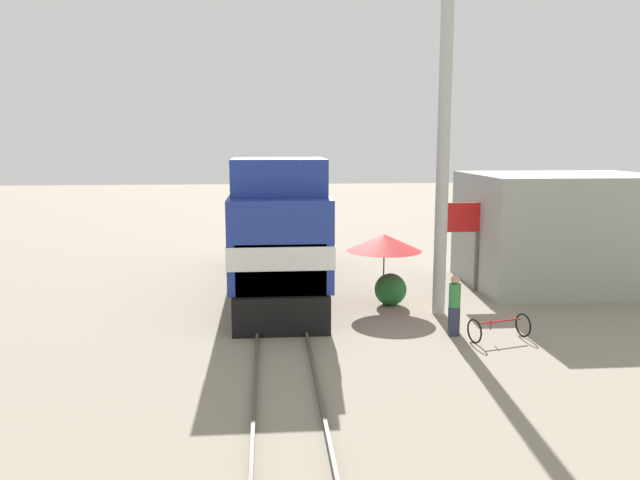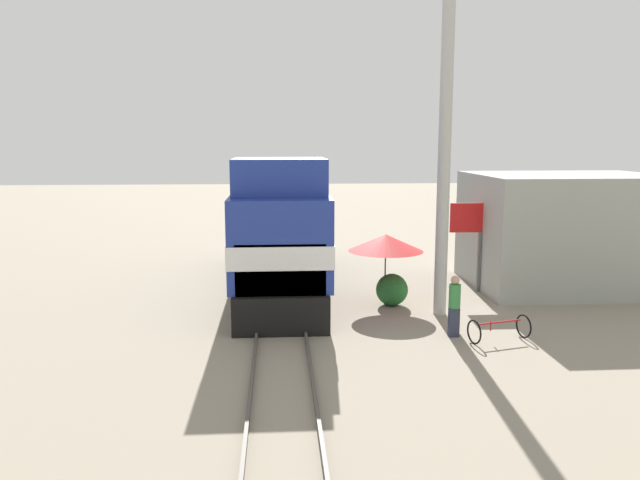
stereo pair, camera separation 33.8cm
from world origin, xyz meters
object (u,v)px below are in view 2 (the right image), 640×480
at_px(person_bystander, 454,303).
at_px(bicycle, 499,329).
at_px(vendor_umbrella, 386,243).
at_px(billboard_sign, 481,224).
at_px(utility_pole, 445,135).
at_px(locomotive, 280,234).

relative_size(person_bystander, bicycle, 0.99).
distance_m(person_bystander, bicycle, 1.43).
distance_m(vendor_umbrella, person_bystander, 4.14).
height_order(billboard_sign, person_bystander, billboard_sign).
height_order(utility_pole, bicycle, utility_pole).
xyz_separation_m(vendor_umbrella, person_bystander, (1.39, -3.71, -1.19)).
bearing_deg(bicycle, vendor_umbrella, -163.84).
distance_m(utility_pole, vendor_umbrella, 4.20).
bearing_deg(vendor_umbrella, bicycle, -58.38).
relative_size(billboard_sign, person_bystander, 1.85).
distance_m(billboard_sign, bicycle, 6.32).
distance_m(locomotive, person_bystander, 8.03).
bearing_deg(vendor_umbrella, utility_pole, -39.86).
bearing_deg(locomotive, billboard_sign, -6.54).
bearing_deg(person_bystander, billboard_sign, 65.23).
relative_size(billboard_sign, bicycle, 1.83).
height_order(locomotive, vendor_umbrella, locomotive).
relative_size(vendor_umbrella, bicycle, 1.41).
bearing_deg(person_bystander, bicycle, -22.01).
bearing_deg(locomotive, bicycle, -46.85).
distance_m(vendor_umbrella, bicycle, 5.25).
relative_size(utility_pole, billboard_sign, 3.42).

